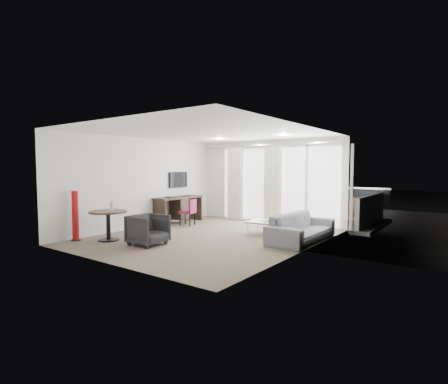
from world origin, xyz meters
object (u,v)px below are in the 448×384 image
Objects in this scene: round_table at (108,226)px; rattan_chair_a at (322,207)px; desk at (179,210)px; tub_armchair at (148,230)px; coffee_table at (264,228)px; sofa at (302,227)px; red_lamp at (75,216)px; rattan_chair_b at (354,212)px; desk_chair at (187,212)px.

rattan_chair_a reaches higher than round_table.
desk is 1.98× the size of round_table.
rattan_chair_a is (1.82, 5.91, 0.09)m from tub_armchair.
coffee_table is 1.16m from sofa.
desk is at bearing 87.77° from red_lamp.
round_table is 1.02× the size of rattan_chair_a.
sofa is 3.13m from rattan_chair_b.
desk is 5.40m from rattan_chair_b.
rattan_chair_b reaches higher than coffee_table.
red_lamp is 4.68m from coffee_table.
sofa is at bearing -15.21° from desk_chair.
rattan_chair_b is at bearing 31.62° from desk.
desk is 0.79× the size of sofa.
red_lamp is 0.54× the size of sofa.
red_lamp is at bearing 125.55° from sofa.
rattan_chair_b is (4.05, 3.04, 0.01)m from desk_chair.
red_lamp is at bearing -116.23° from desk_chair.
rattan_chair_b is (4.60, 2.83, -0.00)m from desk.
round_table is (-0.05, -2.75, -0.04)m from desk_chair.
desk_chair reaches higher than sofa.
tub_armchair is 0.34× the size of sofa.
desk is 3.13m from coffee_table.
tub_armchair is at bearing 11.67° from round_table.
coffee_table is 0.96× the size of rattan_chair_b.
desk reaches higher than round_table.
tub_armchair is (1.13, 0.23, -0.01)m from round_table.
desk reaches higher than coffee_table.
desk_chair is 3.70m from sofa.
sofa is at bearing -49.27° from tub_armchair.
red_lamp is 1.36× the size of rattan_chair_a.
sofa is at bearing -72.18° from rattan_chair_b.
desk is 2.14× the size of rattan_chair_b.
sofa is 2.53× the size of rattan_chair_a.
sofa is (1.13, -0.20, 0.15)m from coffee_table.
desk is at bearing 178.64° from coffee_table.
tub_armchair is (1.08, -2.51, -0.05)m from desk_chair.
desk_chair is at bearing 88.90° from sofa.
rattan_chair_a is 1.07× the size of rattan_chair_b.
round_table is 7.09m from rattan_chair_b.
desk is 2.32× the size of tub_armchair.
desk_chair is (0.56, -0.20, -0.01)m from desk.
tub_armchair is at bearing -119.39° from coffee_table.
red_lamp reaches higher than sofa.
desk is 2.01× the size of rattan_chair_a.
red_lamp reaches higher than tub_armchair.
red_lamp reaches higher than rattan_chair_a.
desk is at bearing 145.91° from desk_chair.
rattan_chair_a is at bearing 61.45° from red_lamp.
coffee_table is at bearing 80.02° from sofa.
coffee_table is at bearing -11.27° from desk_chair.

